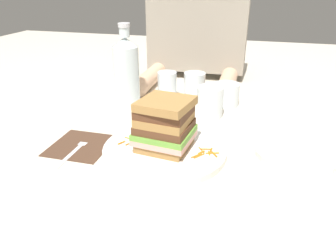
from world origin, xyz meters
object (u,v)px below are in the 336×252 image
(main_plate, at_px, (165,150))
(empty_tumbler_0, at_px, (226,94))
(water_bottle, at_px, (127,72))
(side_plate, at_px, (296,152))
(diner_across, at_px, (197,12))
(fork, at_px, (76,148))
(empty_tumbler_1, at_px, (194,85))
(juice_glass, at_px, (210,103))
(knife, at_px, (247,159))
(napkin_dark, at_px, (81,145))
(empty_tumbler_2, at_px, (167,85))
(sandwich, at_px, (165,124))

(main_plate, relative_size, empty_tumbler_0, 3.61)
(water_bottle, distance_m, side_plate, 0.53)
(diner_across, bearing_deg, fork, -103.40)
(side_plate, bearing_deg, empty_tumbler_1, 132.62)
(side_plate, bearing_deg, main_plate, -166.99)
(juice_glass, bearing_deg, knife, -62.26)
(napkin_dark, xyz_separation_m, fork, (-0.00, -0.02, 0.00))
(knife, xyz_separation_m, side_plate, (0.11, 0.05, 0.01))
(fork, bearing_deg, empty_tumbler_2, 73.75)
(empty_tumbler_0, distance_m, diner_across, 0.39)
(knife, height_order, empty_tumbler_1, empty_tumbler_1)
(sandwich, bearing_deg, side_plate, 13.15)
(main_plate, height_order, knife, main_plate)
(water_bottle, bearing_deg, empty_tumbler_1, 36.91)
(water_bottle, bearing_deg, napkin_dark, -93.35)
(main_plate, relative_size, knife, 1.44)
(sandwich, distance_m, knife, 0.20)
(water_bottle, bearing_deg, fork, -93.16)
(empty_tumbler_2, bearing_deg, juice_glass, -35.93)
(napkin_dark, height_order, knife, same)
(diner_across, bearing_deg, knife, -69.27)
(empty_tumbler_2, height_order, diner_across, diner_across)
(fork, bearing_deg, juice_glass, 45.89)
(fork, distance_m, side_plate, 0.52)
(fork, bearing_deg, side_plate, 12.38)
(water_bottle, distance_m, empty_tumbler_1, 0.24)
(empty_tumbler_0, distance_m, empty_tumbler_1, 0.12)
(empty_tumbler_2, relative_size, diner_across, 0.16)
(napkin_dark, bearing_deg, fork, -90.78)
(main_plate, height_order, empty_tumbler_2, empty_tumbler_2)
(napkin_dark, distance_m, empty_tumbler_1, 0.46)
(diner_across, bearing_deg, sandwich, -85.80)
(sandwich, bearing_deg, main_plate, 128.22)
(knife, height_order, juice_glass, juice_glass)
(water_bottle, relative_size, empty_tumbler_2, 2.81)
(napkin_dark, xyz_separation_m, diner_across, (0.16, 0.65, 0.25))
(empty_tumbler_0, relative_size, empty_tumbler_1, 0.95)
(napkin_dark, bearing_deg, diner_across, 76.18)
(napkin_dark, height_order, diner_across, diner_across)
(knife, xyz_separation_m, empty_tumbler_2, (-0.28, 0.34, 0.04))
(sandwich, relative_size, side_plate, 0.72)
(water_bottle, xyz_separation_m, empty_tumbler_1, (0.19, 0.14, -0.07))
(empty_tumbler_0, relative_size, diner_across, 0.14)
(main_plate, relative_size, juice_glass, 3.22)
(main_plate, distance_m, sandwich, 0.07)
(empty_tumbler_0, bearing_deg, diner_across, 118.22)
(fork, relative_size, knife, 0.83)
(empty_tumbler_0, bearing_deg, knife, -76.40)
(water_bottle, distance_m, empty_tumbler_0, 0.32)
(main_plate, height_order, fork, main_plate)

